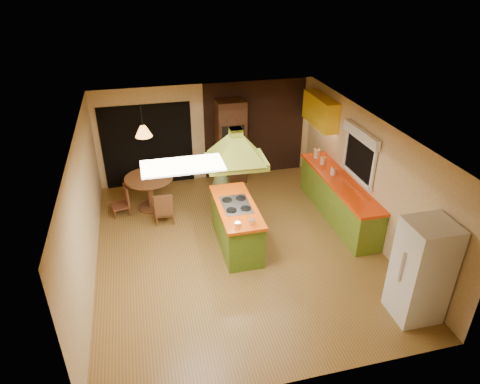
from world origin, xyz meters
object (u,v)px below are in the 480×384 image
object	(u,v)px
kitchen_island	(236,225)
canister_large	(317,154)
dining_table	(150,186)
wall_oven	(231,142)
refrigerator	(422,271)
man	(221,179)

from	to	relation	value
kitchen_island	canister_large	distance (m)	3.01
dining_table	canister_large	xyz separation A→B (m)	(3.98, -0.15, 0.46)
kitchen_island	wall_oven	bearing A→B (deg)	79.58
canister_large	kitchen_island	bearing A→B (deg)	-144.12
kitchen_island	refrigerator	bearing A→B (deg)	-47.14
man	dining_table	size ratio (longest dim) A/B	1.61
man	refrigerator	bearing A→B (deg)	97.70
kitchen_island	wall_oven	distance (m)	2.97
kitchen_island	dining_table	xyz separation A→B (m)	(-1.58, 1.88, 0.10)
kitchen_island	man	world-z (taller)	man
refrigerator	dining_table	world-z (taller)	refrigerator
man	wall_oven	bearing A→B (deg)	-134.80
refrigerator	canister_large	bearing A→B (deg)	89.95
refrigerator	dining_table	distance (m)	5.94
kitchen_island	dining_table	size ratio (longest dim) A/B	1.71
dining_table	canister_large	world-z (taller)	canister_large
kitchen_island	wall_oven	size ratio (longest dim) A/B	0.86
refrigerator	wall_oven	world-z (taller)	wall_oven
man	refrigerator	distance (m)	4.53
man	canister_large	xyz separation A→B (m)	(2.45, 0.46, 0.15)
wall_oven	dining_table	xyz separation A→B (m)	(-2.12, -0.98, -0.50)
wall_oven	canister_large	xyz separation A→B (m)	(1.85, -1.13, -0.04)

